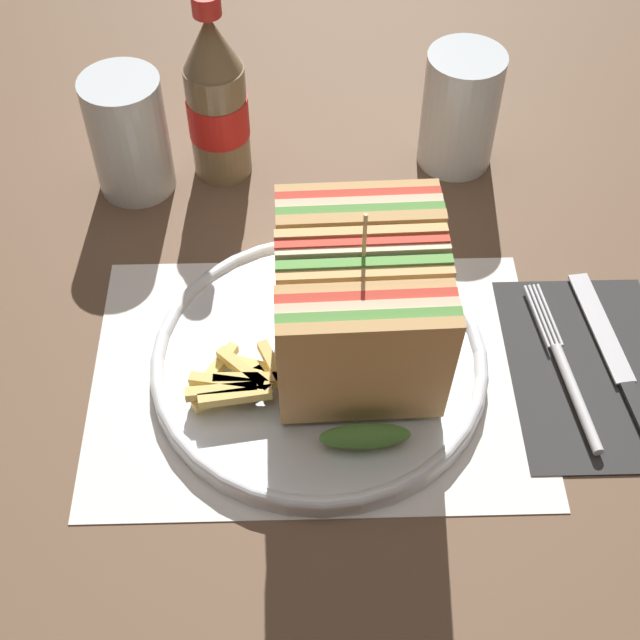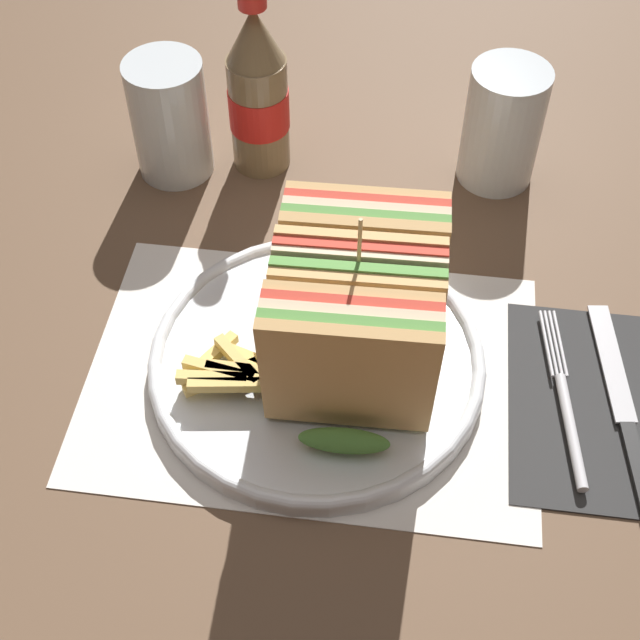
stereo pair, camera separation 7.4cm
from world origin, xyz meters
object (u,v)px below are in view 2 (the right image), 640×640
plate_main (317,360)px  glass_far (171,125)px  club_sandwich (357,313)px  knife (622,404)px  fork (567,411)px  glass_near (503,126)px  coke_bottle_near (258,93)px

plate_main → glass_far: size_ratio=2.29×
club_sandwich → knife: 0.24m
club_sandwich → knife: bearing=-1.2°
fork → glass_near: bearing=94.6°
glass_far → glass_near: bearing=5.5°
glass_far → fork: bearing=-34.2°
glass_near → glass_far: same height
knife → fork: bearing=-169.3°
plate_main → club_sandwich: club_sandwich is taller
knife → glass_far: bearing=143.1°
club_sandwich → fork: (0.18, -0.02, -0.07)m
club_sandwich → fork: 0.19m
glass_near → glass_far: size_ratio=1.00×
knife → coke_bottle_near: 0.45m
fork → glass_far: size_ratio=1.43×
knife → glass_far: size_ratio=1.66×
plate_main → fork: bearing=-6.4°
plate_main → coke_bottle_near: bearing=109.6°
plate_main → glass_far: bearing=126.8°
glass_far → knife: bearing=-29.8°
plate_main → coke_bottle_near: coke_bottle_near is taller
fork → coke_bottle_near: 0.42m
fork → knife: size_ratio=0.86×
coke_bottle_near → glass_near: 0.24m
knife → glass_far: (-0.43, 0.25, 0.05)m
plate_main → glass_near: bearing=61.4°
fork → coke_bottle_near: coke_bottle_near is taller
plate_main → fork: size_ratio=1.60×
club_sandwich → glass_far: bearing=130.9°
plate_main → knife: 0.25m
fork → knife: 0.05m
club_sandwich → glass_near: club_sandwich is taller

